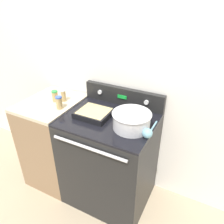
# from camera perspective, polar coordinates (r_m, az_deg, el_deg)

# --- Properties ---
(ground_plane) EXTENTS (12.00, 12.00, 0.00)m
(ground_plane) POSITION_cam_1_polar(r_m,az_deg,el_deg) (2.29, -4.67, -25.76)
(ground_plane) COLOR tan
(kitchen_wall) EXTENTS (8.00, 0.05, 2.50)m
(kitchen_wall) POSITION_cam_1_polar(r_m,az_deg,el_deg) (1.98, 3.95, 11.09)
(kitchen_wall) COLOR silver
(kitchen_wall) RESTS_ON ground_plane
(stove_range) EXTENTS (0.78, 0.65, 0.92)m
(stove_range) POSITION_cam_1_polar(r_m,az_deg,el_deg) (2.11, -0.70, -12.44)
(stove_range) COLOR black
(stove_range) RESTS_ON ground_plane
(control_panel) EXTENTS (0.78, 0.07, 0.17)m
(control_panel) POSITION_cam_1_polar(r_m,az_deg,el_deg) (2.02, 3.02, 4.09)
(control_panel) COLOR black
(control_panel) RESTS_ON stove_range
(side_counter) EXTENTS (0.50, 0.62, 0.94)m
(side_counter) POSITION_cam_1_polar(r_m,az_deg,el_deg) (2.41, -14.32, -7.28)
(side_counter) COLOR #896B4C
(side_counter) RESTS_ON ground_plane
(mixing_bowl) EXTENTS (0.31, 0.31, 0.13)m
(mixing_bowl) POSITION_cam_1_polar(r_m,az_deg,el_deg) (1.68, 5.13, -1.97)
(mixing_bowl) COLOR silver
(mixing_bowl) RESTS_ON stove_range
(casserole_dish) EXTENTS (0.29, 0.25, 0.05)m
(casserole_dish) POSITION_cam_1_polar(r_m,az_deg,el_deg) (1.87, -4.72, -0.24)
(casserole_dish) COLOR black
(casserole_dish) RESTS_ON stove_range
(ladle) EXTENTS (0.08, 0.27, 0.08)m
(ladle) POSITION_cam_1_polar(r_m,az_deg,el_deg) (1.62, 9.34, -5.38)
(ladle) COLOR #7AB2C6
(ladle) RESTS_ON stove_range
(spice_jar_blue_cap) EXTENTS (0.06, 0.06, 0.12)m
(spice_jar_blue_cap) POSITION_cam_1_polar(r_m,az_deg,el_deg) (1.99, -13.63, 2.41)
(spice_jar_blue_cap) COLOR tan
(spice_jar_blue_cap) RESTS_ON side_counter
(spice_jar_white_cap) EXTENTS (0.05, 0.05, 0.11)m
(spice_jar_white_cap) POSITION_cam_1_polar(r_m,az_deg,el_deg) (2.12, -12.57, 4.25)
(spice_jar_white_cap) COLOR tan
(spice_jar_white_cap) RESTS_ON side_counter
(spice_jar_green_cap) EXTENTS (0.06, 0.06, 0.11)m
(spice_jar_green_cap) POSITION_cam_1_polar(r_m,az_deg,el_deg) (2.13, -14.65, 4.07)
(spice_jar_green_cap) COLOR tan
(spice_jar_green_cap) RESTS_ON side_counter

